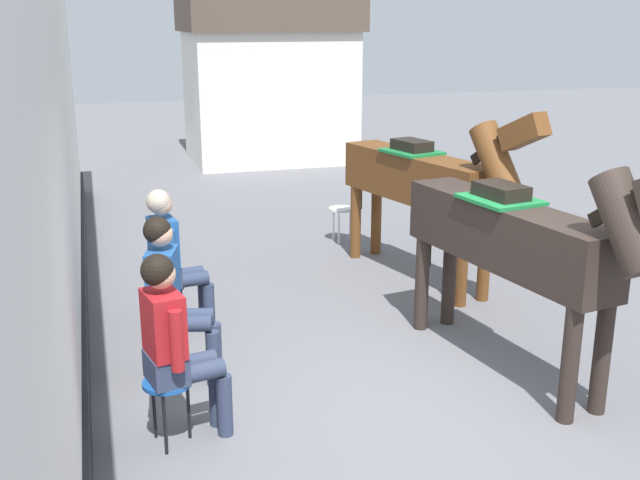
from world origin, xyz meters
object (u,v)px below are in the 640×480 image
object	(u,v)px
saddled_horse_near	(517,239)
spare_stool_white	(341,212)
saddled_horse_far	(424,180)
seated_visitor_near	(174,339)
seated_visitor_middle	(172,291)
seated_visitor_far	(171,254)

from	to	relation	value
saddled_horse_near	spare_stool_white	world-z (taller)	saddled_horse_near
saddled_horse_near	spare_stool_white	distance (m)	4.14
saddled_horse_near	saddled_horse_far	distance (m)	2.36
seated_visitor_near	saddled_horse_near	bearing A→B (deg)	6.30
seated_visitor_middle	saddled_horse_far	bearing A→B (deg)	30.11
seated_visitor_near	saddled_horse_far	bearing A→B (deg)	41.17
seated_visitor_middle	saddled_horse_near	world-z (taller)	saddled_horse_near
seated_visitor_near	seated_visitor_far	xyz separation A→B (m)	(0.19, 1.95, 0.00)
saddled_horse_near	saddled_horse_far	bearing A→B (deg)	83.80
saddled_horse_near	seated_visitor_far	bearing A→B (deg)	147.57
seated_visitor_far	saddled_horse_far	xyz separation A→B (m)	(2.84, 0.70, 0.38)
saddled_horse_far	saddled_horse_near	bearing A→B (deg)	-96.20
seated_visitor_middle	saddled_horse_near	distance (m)	2.79
seated_visitor_middle	saddled_horse_far	distance (m)	3.42
seated_visitor_far	saddled_horse_far	distance (m)	2.95
seated_visitor_near	spare_stool_white	world-z (taller)	seated_visitor_near
seated_visitor_middle	spare_stool_white	world-z (taller)	seated_visitor_middle
saddled_horse_far	spare_stool_white	world-z (taller)	saddled_horse_far
seated_visitor_far	saddled_horse_near	size ratio (longest dim) A/B	0.47
seated_visitor_far	seated_visitor_near	bearing A→B (deg)	-95.65
seated_visitor_middle	spare_stool_white	bearing A→B (deg)	53.19
seated_visitor_middle	seated_visitor_far	world-z (taller)	same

